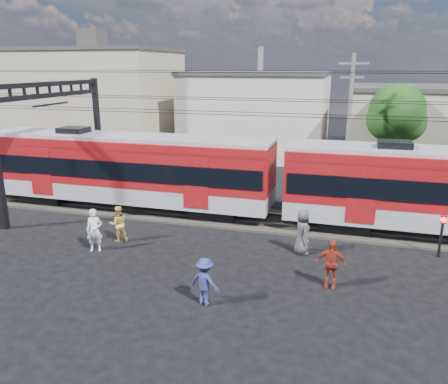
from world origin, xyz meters
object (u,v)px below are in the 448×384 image
Objects in this scene: pedestrian_a at (94,230)px; crossing_signal at (442,229)px; pedestrian_c at (205,282)px; commuter_train at (131,167)px.

pedestrian_a is 14.68m from crossing_signal.
pedestrian_c is 10.43m from crossing_signal.
pedestrian_a is (1.09, -5.65, -1.46)m from commuter_train.
commuter_train is 29.98× the size of pedestrian_c.
pedestrian_c is at bearing -142.67° from crossing_signal.
crossing_signal is (8.29, 6.32, 0.42)m from pedestrian_c.
pedestrian_c is (7.08, -8.60, -1.56)m from commuter_train.
commuter_train is at bearing 80.74° from pedestrian_a.
commuter_train is 11.25m from pedestrian_c.
pedestrian_c is 0.92× the size of crossing_signal.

